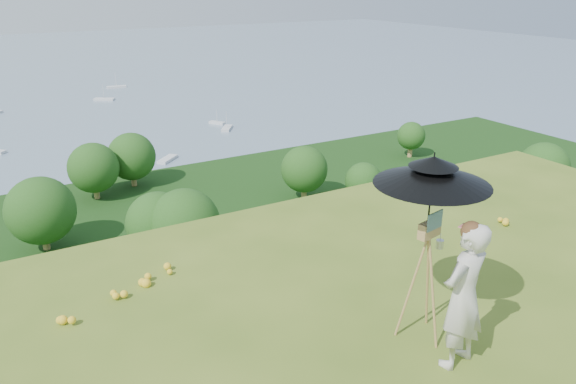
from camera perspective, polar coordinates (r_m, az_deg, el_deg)
shoreline_tier at (r=87.03m, az=-23.50°, el=-8.46°), size 170.00×28.00×8.00m
slope_trees at (r=42.01m, az=-19.96°, el=-7.59°), size 110.00×50.00×6.00m
harbor_town at (r=84.22m, az=-24.14°, el=-4.59°), size 110.00×22.00×5.00m
painter at (r=6.59m, az=17.39°, el=-10.05°), size 0.71×0.54×1.77m
field_easel at (r=6.98m, az=13.74°, el=-8.24°), size 0.76×0.76×1.68m
sun_umbrella at (r=6.56m, az=14.30°, el=-0.20°), size 1.54×1.54×0.99m
painter_cap at (r=6.22m, az=18.21°, el=-3.43°), size 0.28×0.32×0.10m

